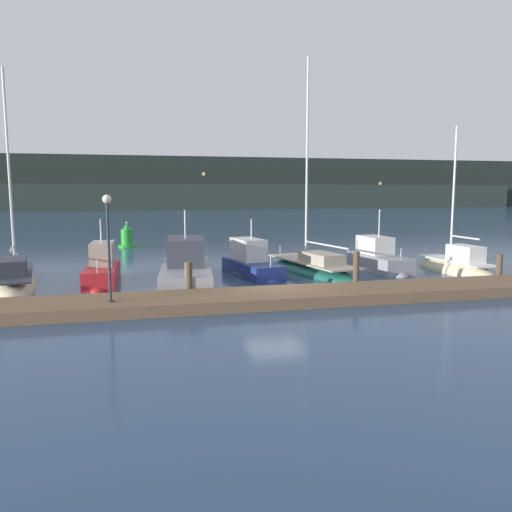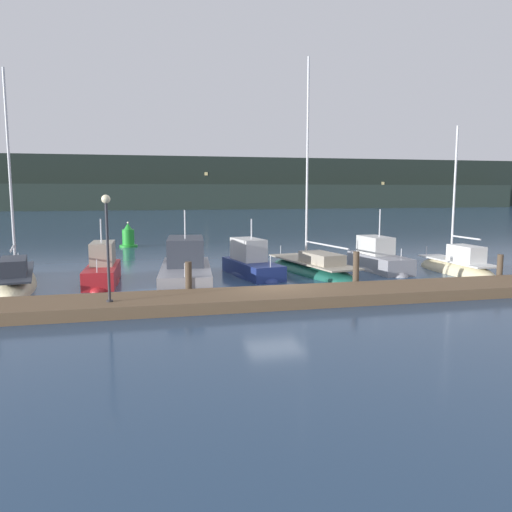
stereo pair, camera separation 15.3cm
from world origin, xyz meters
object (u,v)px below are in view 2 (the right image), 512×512
motorboat_berth_6 (379,264)px  channel_buoy (128,237)px  sailboat_berth_5 (313,270)px  motorboat_berth_2 (103,275)px  motorboat_berth_4 (252,269)px  dock_lamppost (107,230)px  motorboat_berth_3 (186,276)px  sailboat_berth_1 (16,283)px  sailboat_berth_7 (457,270)px

motorboat_berth_6 → channel_buoy: bearing=132.2°
sailboat_berth_5 → motorboat_berth_2: bearing=-176.9°
motorboat_berth_4 → dock_lamppost: bearing=-134.7°
motorboat_berth_6 → channel_buoy: (-14.09, 15.56, 0.41)m
motorboat_berth_3 → motorboat_berth_6: motorboat_berth_3 is taller
sailboat_berth_1 → motorboat_berth_6: 18.95m
sailboat_berth_5 → channel_buoy: sailboat_berth_5 is taller
motorboat_berth_3 → sailboat_berth_7: size_ratio=0.87×
sailboat_berth_1 → channel_buoy: sailboat_berth_1 is taller
sailboat_berth_7 → sailboat_berth_1: bearing=176.6°
channel_buoy → sailboat_berth_7: bearing=-44.2°
motorboat_berth_2 → motorboat_berth_3: motorboat_berth_3 is taller
motorboat_berth_4 → channel_buoy: motorboat_berth_4 is taller
sailboat_berth_1 → motorboat_berth_4: 11.53m
motorboat_berth_3 → motorboat_berth_4: size_ratio=1.38×
channel_buoy → dock_lamppost: dock_lamppost is taller
motorboat_berth_2 → channel_buoy: (0.89, 16.09, 0.39)m
motorboat_berth_3 → sailboat_berth_7: 14.80m
motorboat_berth_3 → dock_lamppost: bearing=-120.9°
channel_buoy → sailboat_berth_5: bearing=-56.8°
motorboat_berth_4 → sailboat_berth_1: bearing=-178.1°
motorboat_berth_3 → sailboat_berth_5: 7.29m
sailboat_berth_5 → motorboat_berth_6: sailboat_berth_5 is taller
sailboat_berth_1 → motorboat_berth_3: sailboat_berth_1 is taller
motorboat_berth_4 → dock_lamppost: dock_lamppost is taller
motorboat_berth_3 → channel_buoy: bearing=100.1°
motorboat_berth_2 → motorboat_berth_6: motorboat_berth_6 is taller
channel_buoy → dock_lamppost: bearing=-90.5°
motorboat_berth_2 → dock_lamppost: dock_lamppost is taller
motorboat_berth_3 → dock_lamppost: (-3.26, -5.44, 2.67)m
motorboat_berth_4 → motorboat_berth_6: motorboat_berth_6 is taller
sailboat_berth_1 → dock_lamppost: 8.56m
motorboat_berth_4 → motorboat_berth_6: 7.41m
motorboat_berth_3 → motorboat_berth_4: (3.61, 1.50, -0.05)m
motorboat_berth_4 → dock_lamppost: (-6.87, -6.94, 2.72)m
motorboat_berth_6 → sailboat_berth_7: bearing=-25.8°
sailboat_berth_1 → sailboat_berth_5: 15.02m
sailboat_berth_7 → dock_lamppost: sailboat_berth_7 is taller
motorboat_berth_2 → motorboat_berth_3: bearing=-15.2°
motorboat_berth_4 → motorboat_berth_6: bearing=0.8°
motorboat_berth_6 → sailboat_berth_1: bearing=-178.5°
motorboat_berth_2 → sailboat_berth_5: size_ratio=0.42×
dock_lamppost → channel_buoy: bearing=89.5°
motorboat_berth_4 → dock_lamppost: size_ratio=1.42×
motorboat_berth_2 → sailboat_berth_7: 18.80m
motorboat_berth_2 → sailboat_berth_7: sailboat_berth_7 is taller
dock_lamppost → motorboat_berth_6: bearing=26.2°
sailboat_berth_5 → sailboat_berth_7: sailboat_berth_5 is taller
motorboat_berth_6 → sailboat_berth_7: sailboat_berth_7 is taller
motorboat_berth_3 → dock_lamppost: dock_lamppost is taller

